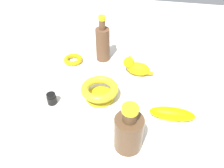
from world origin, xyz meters
TOP-DOWN VIEW (x-y plane):
  - ground at (0.00, 0.00)m, footprint 2.00×2.00m
  - bangle at (-0.18, -0.21)m, footprint 0.08×0.08m
  - cat_figurine at (-0.14, 0.07)m, footprint 0.06×0.13m
  - bowl at (0.03, -0.04)m, footprint 0.14×0.14m
  - nail_polish_jar at (0.09, -0.21)m, footprint 0.04×0.04m
  - bottle_short at (0.22, 0.09)m, footprint 0.09×0.09m
  - banana at (0.08, 0.22)m, footprint 0.05×0.15m
  - bottle_tall at (-0.22, -0.09)m, footprint 0.06×0.06m

SIDE VIEW (x-z plane):
  - ground at x=0.00m, z-range 0.00..0.00m
  - bangle at x=-0.18m, z-range 0.00..0.02m
  - nail_polish_jar at x=0.09m, z-range 0.00..0.04m
  - banana at x=0.08m, z-range 0.00..0.05m
  - cat_figurine at x=-0.14m, z-range -0.01..0.08m
  - bowl at x=0.03m, z-range 0.01..0.07m
  - bottle_short at x=0.22m, z-range -0.02..0.15m
  - bottle_tall at x=-0.22m, z-range -0.02..0.19m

